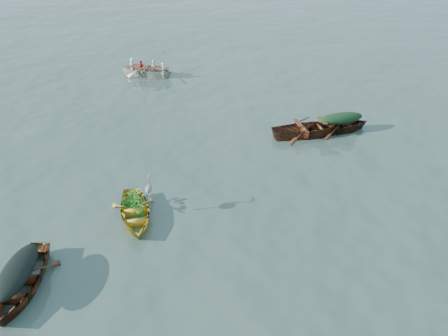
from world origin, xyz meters
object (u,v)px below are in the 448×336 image
object	(u,v)px
open_wooden_boat	(309,136)
rowed_boat	(149,76)
yellow_dinghy	(135,219)
dark_covered_boat	(23,289)
heron	(149,193)
green_tarp_boat	(339,132)

from	to	relation	value
open_wooden_boat	rowed_boat	xyz separation A→B (m)	(-9.17, 7.46, 0.00)
yellow_dinghy	rowed_boat	size ratio (longest dim) A/B	0.75
yellow_dinghy	open_wooden_boat	world-z (taller)	open_wooden_boat
dark_covered_boat	heron	distance (m)	4.63
dark_covered_boat	heron	world-z (taller)	heron
dark_covered_boat	green_tarp_boat	bearing A→B (deg)	42.21
yellow_dinghy	rowed_boat	bearing A→B (deg)	81.91
yellow_dinghy	rowed_boat	world-z (taller)	rowed_boat
green_tarp_boat	heron	xyz separation A→B (m)	(-7.29, -7.01, 0.92)
dark_covered_boat	open_wooden_boat	size ratio (longest dim) A/B	0.82
dark_covered_boat	open_wooden_boat	xyz separation A→B (m)	(8.64, 10.05, 0.00)
green_tarp_boat	open_wooden_boat	world-z (taller)	open_wooden_boat
rowed_boat	heron	world-z (taller)	heron
yellow_dinghy	open_wooden_boat	size ratio (longest dim) A/B	0.71
yellow_dinghy	green_tarp_boat	xyz separation A→B (m)	(7.79, 7.24, 0.00)
yellow_dinghy	green_tarp_boat	distance (m)	10.63
heron	rowed_boat	bearing A→B (deg)	84.06
green_tarp_boat	rowed_boat	world-z (taller)	rowed_boat
yellow_dinghy	open_wooden_boat	bearing A→B (deg)	27.14
open_wooden_boat	heron	xyz separation A→B (m)	(-5.86, -6.46, 0.92)
yellow_dinghy	dark_covered_boat	size ratio (longest dim) A/B	0.86
dark_covered_boat	green_tarp_boat	xyz separation A→B (m)	(10.07, 10.59, 0.00)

